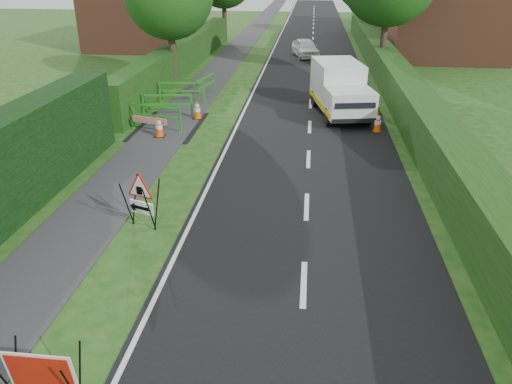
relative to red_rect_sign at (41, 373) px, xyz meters
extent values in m
plane|color=#144513|center=(1.25, 2.32, -0.51)|extent=(120.00, 120.00, 0.00)
cube|color=black|center=(3.75, 37.32, -0.51)|extent=(6.00, 90.00, 0.02)
cube|color=#2D2D30|center=(-1.75, 37.32, -0.50)|extent=(2.00, 90.00, 0.02)
cube|color=#14380F|center=(-3.75, 24.32, -0.51)|extent=(1.00, 24.00, 1.80)
cube|color=#14380F|center=(7.75, 18.32, -0.51)|extent=(1.20, 50.00, 1.50)
cube|color=brown|center=(-8.75, 32.32, 2.24)|extent=(7.00, 7.00, 5.50)
cube|color=brown|center=(12.25, 30.32, 2.24)|extent=(7.00, 7.00, 5.50)
cylinder|color=#2D2116|center=(-3.35, 20.32, 0.80)|extent=(0.36, 0.36, 2.62)
cylinder|color=#2D2116|center=(7.65, 24.32, 0.98)|extent=(0.36, 0.36, 2.97)
cylinder|color=#2D2116|center=(-3.35, 36.32, 0.89)|extent=(0.36, 0.36, 2.80)
cylinder|color=#2D2116|center=(7.65, 40.32, 0.71)|extent=(0.36, 0.36, 2.45)
cylinder|color=black|center=(-0.50, -0.13, -0.06)|extent=(0.03, 0.31, 0.87)
cylinder|color=black|center=(-0.50, 0.19, -0.06)|extent=(0.03, 0.31, 0.87)
cylinder|color=black|center=(0.50, 0.18, -0.06)|extent=(0.03, 0.31, 0.87)
cube|color=white|center=(0.00, 0.01, 0.02)|extent=(1.06, 0.13, 0.76)
cube|color=#B5170C|center=(0.00, -0.01, 0.02)|extent=(0.96, 0.11, 0.66)
cylinder|color=black|center=(-0.55, 5.24, 0.12)|extent=(0.16, 0.37, 1.22)
cylinder|color=black|center=(-0.45, 5.53, 0.12)|extent=(0.16, 0.37, 1.22)
cylinder|color=black|center=(0.07, 5.02, 0.12)|extent=(0.16, 0.37, 1.22)
cylinder|color=black|center=(0.18, 5.31, 0.12)|extent=(0.16, 0.37, 1.22)
cube|color=white|center=(-0.19, 5.26, 0.04)|extent=(0.65, 0.25, 0.33)
cube|color=black|center=(-0.20, 5.24, 0.04)|extent=(0.46, 0.17, 0.08)
cone|color=black|center=(-0.45, 5.33, 0.04)|extent=(0.21, 0.24, 0.20)
cube|color=black|center=(-0.20, 5.24, 0.50)|extent=(0.15, 0.06, 0.20)
cube|color=silver|center=(4.83, 16.47, 0.72)|extent=(2.28, 3.14, 1.71)
cube|color=silver|center=(5.23, 14.35, 0.38)|extent=(2.08, 2.14, 1.04)
cube|color=black|center=(5.40, 13.48, 0.64)|extent=(1.57, 0.49, 0.48)
cube|color=yellow|center=(4.10, 15.49, 0.04)|extent=(0.84, 4.30, 0.21)
cube|color=yellow|center=(5.86, 15.83, 0.04)|extent=(0.84, 4.30, 0.21)
cube|color=black|center=(5.40, 13.49, -0.09)|extent=(1.72, 0.43, 0.18)
cylinder|color=black|center=(4.46, 14.16, -0.16)|extent=(0.34, 0.74, 0.71)
cylinder|color=black|center=(6.02, 14.45, -0.16)|extent=(0.34, 0.74, 0.71)
cylinder|color=black|center=(3.92, 16.96, -0.16)|extent=(0.34, 0.74, 0.71)
cylinder|color=black|center=(5.49, 17.26, -0.16)|extent=(0.34, 0.74, 0.71)
cube|color=black|center=(6.30, 13.50, -0.49)|extent=(0.38, 0.38, 0.04)
cone|color=#FF4E08|center=(6.30, 13.50, -0.10)|extent=(0.32, 0.32, 0.75)
cylinder|color=white|center=(6.30, 13.50, -0.13)|extent=(0.25, 0.25, 0.14)
cylinder|color=white|center=(6.30, 13.50, 0.05)|extent=(0.17, 0.17, 0.10)
cube|color=black|center=(6.57, 16.12, -0.49)|extent=(0.38, 0.38, 0.04)
cone|color=#FF4E08|center=(6.57, 16.12, -0.10)|extent=(0.32, 0.32, 0.75)
cylinder|color=white|center=(6.57, 16.12, -0.13)|extent=(0.25, 0.25, 0.14)
cylinder|color=white|center=(6.57, 16.12, 0.05)|extent=(0.17, 0.17, 0.10)
cube|color=black|center=(5.84, 17.72, -0.49)|extent=(0.38, 0.38, 0.04)
cone|color=#FF4E08|center=(5.84, 17.72, -0.10)|extent=(0.32, 0.32, 0.75)
cylinder|color=white|center=(5.84, 17.72, -0.13)|extent=(0.25, 0.25, 0.14)
cylinder|color=white|center=(5.84, 17.72, 0.05)|extent=(0.17, 0.17, 0.10)
cube|color=black|center=(-1.76, 12.04, -0.49)|extent=(0.38, 0.38, 0.04)
cone|color=#FF4E08|center=(-1.76, 12.04, -0.10)|extent=(0.32, 0.32, 0.75)
cylinder|color=white|center=(-1.76, 12.04, -0.13)|extent=(0.25, 0.25, 0.14)
cylinder|color=white|center=(-1.76, 12.04, 0.05)|extent=(0.17, 0.17, 0.10)
cube|color=black|center=(-0.86, 14.47, -0.49)|extent=(0.38, 0.38, 0.04)
cone|color=#FF4E08|center=(-0.86, 14.47, -0.10)|extent=(0.32, 0.32, 0.75)
cylinder|color=white|center=(-0.86, 14.47, -0.13)|extent=(0.25, 0.25, 0.14)
cylinder|color=white|center=(-0.86, 14.47, 0.05)|extent=(0.17, 0.17, 0.10)
cube|color=#1E8418|center=(-3.05, 13.03, -0.01)|extent=(0.06, 0.06, 1.00)
cube|color=#1E8418|center=(-1.10, 12.59, -0.01)|extent=(0.06, 0.06, 1.00)
cube|color=#1E8418|center=(-2.07, 12.81, 0.41)|extent=(1.96, 0.49, 0.08)
cube|color=#1E8418|center=(-2.07, 12.81, 0.04)|extent=(1.96, 0.49, 0.08)
cube|color=#1E8418|center=(-3.05, 13.03, -0.49)|extent=(0.14, 0.35, 0.04)
cube|color=#1E8418|center=(-1.10, 12.59, -0.49)|extent=(0.14, 0.35, 0.04)
cube|color=#1E8418|center=(-3.12, 14.49, -0.01)|extent=(0.05, 0.05, 1.00)
cube|color=#1E8418|center=(-1.13, 14.69, -0.01)|extent=(0.05, 0.05, 1.00)
cube|color=#1E8418|center=(-2.13, 14.59, 0.41)|extent=(2.00, 0.25, 0.08)
cube|color=#1E8418|center=(-2.13, 14.59, 0.04)|extent=(2.00, 0.25, 0.08)
cube|color=#1E8418|center=(-3.12, 14.49, -0.49)|extent=(0.09, 0.35, 0.04)
cube|color=#1E8418|center=(-1.13, 14.69, -0.49)|extent=(0.09, 0.35, 0.04)
cube|color=#1E8418|center=(-3.08, 16.79, -0.01)|extent=(0.05, 0.05, 1.00)
cube|color=#1E8418|center=(-1.09, 17.00, -0.01)|extent=(0.05, 0.05, 1.00)
cube|color=#1E8418|center=(-2.09, 16.90, 0.41)|extent=(1.99, 0.26, 0.08)
cube|color=#1E8418|center=(-2.09, 16.90, 0.04)|extent=(1.99, 0.26, 0.08)
cube|color=#1E8418|center=(-3.08, 16.79, -0.49)|extent=(0.10, 0.35, 0.04)
cube|color=#1E8418|center=(-1.09, 17.00, -0.49)|extent=(0.10, 0.35, 0.04)
cube|color=#1E8418|center=(-1.44, 17.16, -0.01)|extent=(0.06, 0.06, 1.00)
cube|color=#1E8418|center=(-1.03, 19.12, -0.01)|extent=(0.06, 0.06, 1.00)
cube|color=#1E8418|center=(-1.23, 18.14, 0.41)|extent=(0.46, 1.97, 0.08)
cube|color=#1E8418|center=(-1.23, 18.14, 0.04)|extent=(0.46, 1.97, 0.08)
cube|color=#1E8418|center=(-1.44, 17.16, -0.49)|extent=(0.35, 0.13, 0.04)
cube|color=#1E8418|center=(-1.03, 19.12, -0.49)|extent=(0.35, 0.13, 0.04)
cube|color=red|center=(-2.29, 12.61, -0.51)|extent=(1.45, 0.47, 0.25)
imported|color=white|center=(3.26, 29.57, 0.08)|extent=(2.19, 3.70, 1.18)
camera|label=1|loc=(3.70, -5.07, 5.44)|focal=35.00mm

